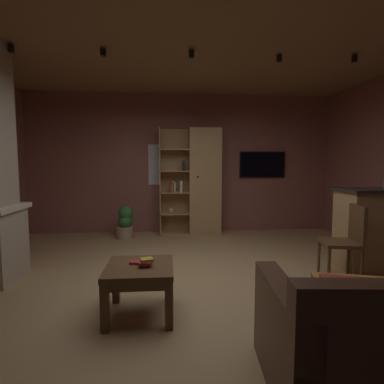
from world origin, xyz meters
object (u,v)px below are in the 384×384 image
(coffee_table, at_px, (140,275))
(table_book_1, at_px, (145,263))
(bookshelf_cabinet, at_px, (200,182))
(table_book_0, at_px, (136,262))
(wall_mounted_tv, at_px, (262,165))
(table_book_2, at_px, (147,260))
(dining_chair, at_px, (347,237))
(potted_floor_plant, at_px, (125,222))

(coffee_table, relative_size, table_book_1, 5.62)
(table_book_1, bearing_deg, coffee_table, 146.48)
(bookshelf_cabinet, xyz_separation_m, table_book_0, (-0.96, -3.22, -0.57))
(coffee_table, height_order, wall_mounted_tv, wall_mounted_tv)
(coffee_table, bearing_deg, table_book_0, 121.06)
(bookshelf_cabinet, bearing_deg, wall_mounted_tv, 8.96)
(bookshelf_cabinet, distance_m, wall_mounted_tv, 1.40)
(table_book_2, bearing_deg, dining_chair, 15.74)
(table_book_1, distance_m, dining_chair, 2.44)
(potted_floor_plant, distance_m, wall_mounted_tv, 3.05)
(bookshelf_cabinet, xyz_separation_m, table_book_2, (-0.86, -3.30, -0.52))
(table_book_0, bearing_deg, potted_floor_plant, 99.87)
(bookshelf_cabinet, relative_size, potted_floor_plant, 3.37)
(dining_chair, bearing_deg, coffee_table, -165.30)
(potted_floor_plant, xyz_separation_m, wall_mounted_tv, (2.81, 0.52, 1.09))
(coffee_table, height_order, table_book_2, table_book_2)
(coffee_table, height_order, table_book_1, table_book_1)
(table_book_2, relative_size, dining_chair, 0.12)
(bookshelf_cabinet, bearing_deg, potted_floor_plant, -168.25)
(bookshelf_cabinet, height_order, table_book_0, bookshelf_cabinet)
(coffee_table, xyz_separation_m, table_book_0, (-0.03, 0.06, 0.10))
(dining_chair, bearing_deg, table_book_2, -164.26)
(bookshelf_cabinet, xyz_separation_m, table_book_1, (-0.87, -3.31, -0.54))
(table_book_2, height_order, wall_mounted_tv, wall_mounted_tv)
(table_book_1, relative_size, dining_chair, 0.12)
(wall_mounted_tv, bearing_deg, table_book_2, -121.99)
(potted_floor_plant, relative_size, wall_mounted_tv, 0.65)
(table_book_2, distance_m, potted_floor_plant, 3.07)
(table_book_0, relative_size, dining_chair, 0.13)
(coffee_table, height_order, table_book_0, table_book_0)
(table_book_0, xyz_separation_m, table_book_2, (0.10, -0.08, 0.05))
(coffee_table, relative_size, wall_mounted_tv, 0.65)
(bookshelf_cabinet, xyz_separation_m, coffee_table, (-0.93, -3.28, -0.67))
(table_book_0, distance_m, potted_floor_plant, 2.96)
(table_book_1, distance_m, potted_floor_plant, 3.07)
(table_book_1, distance_m, wall_mounted_tv, 4.25)
(dining_chair, distance_m, wall_mounted_tv, 2.99)
(table_book_2, relative_size, potted_floor_plant, 0.18)
(coffee_table, height_order, dining_chair, dining_chair)
(coffee_table, relative_size, potted_floor_plant, 1.00)
(table_book_1, bearing_deg, table_book_2, 34.87)
(table_book_2, bearing_deg, table_book_0, 140.72)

